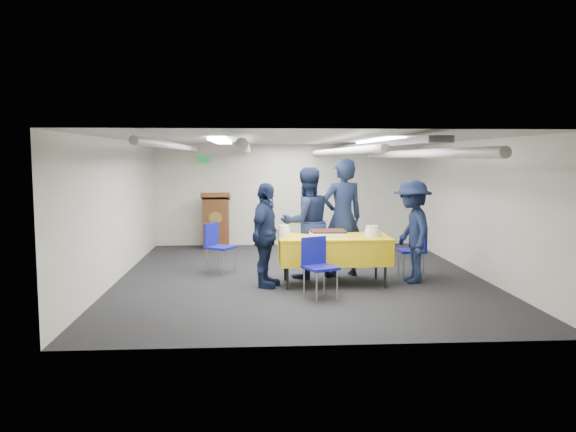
% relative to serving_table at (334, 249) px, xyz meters
% --- Properties ---
extents(ground, '(7.00, 7.00, 0.00)m').
position_rel_serving_table_xyz_m(ground, '(-0.48, 0.62, -0.56)').
color(ground, black).
rests_on(ground, ground).
extents(room_shell, '(6.00, 7.00, 2.30)m').
position_rel_serving_table_xyz_m(room_shell, '(-0.39, 1.03, 1.25)').
color(room_shell, silver).
rests_on(room_shell, ground).
extents(serving_table, '(1.74, 0.88, 0.77)m').
position_rel_serving_table_xyz_m(serving_table, '(0.00, 0.00, 0.00)').
color(serving_table, black).
rests_on(serving_table, ground).
extents(sheet_cake, '(0.57, 0.45, 0.10)m').
position_rel_serving_table_xyz_m(sheet_cake, '(-0.09, 0.01, 0.26)').
color(sheet_cake, white).
rests_on(sheet_cake, serving_table).
extents(plate_stack_left, '(0.20, 0.20, 0.18)m').
position_rel_serving_table_xyz_m(plate_stack_left, '(-0.80, -0.05, 0.30)').
color(plate_stack_left, white).
rests_on(plate_stack_left, serving_table).
extents(plate_stack_right, '(0.24, 0.24, 0.17)m').
position_rel_serving_table_xyz_m(plate_stack_right, '(0.60, -0.05, 0.29)').
color(plate_stack_right, white).
rests_on(plate_stack_right, serving_table).
extents(podium, '(0.62, 0.53, 1.25)m').
position_rel_serving_table_xyz_m(podium, '(-2.08, 3.67, 0.05)').
color(podium, brown).
rests_on(podium, ground).
extents(chair_near, '(0.56, 0.56, 0.87)m').
position_rel_serving_table_xyz_m(chair_near, '(-0.35, -0.82, -0.03)').
color(chair_near, gray).
rests_on(chair_near, ground).
extents(chair_right, '(0.42, 0.42, 0.87)m').
position_rel_serving_table_xyz_m(chair_right, '(1.46, 0.45, -0.03)').
color(chair_right, gray).
rests_on(chair_right, ground).
extents(chair_left, '(0.58, 0.58, 0.87)m').
position_rel_serving_table_xyz_m(chair_left, '(-1.90, 1.04, -0.03)').
color(chair_left, gray).
rests_on(chair_left, ground).
extents(sailor_a, '(0.82, 0.65, 1.98)m').
position_rel_serving_table_xyz_m(sailor_a, '(0.24, 0.64, 0.43)').
color(sailor_a, black).
rests_on(sailor_a, ground).
extents(sailor_b, '(1.07, 0.95, 1.84)m').
position_rel_serving_table_xyz_m(sailor_b, '(-0.38, 0.56, 0.36)').
color(sailor_b, black).
rests_on(sailor_b, ground).
extents(sailor_c, '(0.69, 1.03, 1.62)m').
position_rel_serving_table_xyz_m(sailor_c, '(-1.08, -0.10, 0.25)').
color(sailor_c, black).
rests_on(sailor_c, ground).
extents(sailor_d, '(0.62, 1.07, 1.66)m').
position_rel_serving_table_xyz_m(sailor_d, '(1.28, 0.08, 0.27)').
color(sailor_d, black).
rests_on(sailor_d, ground).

